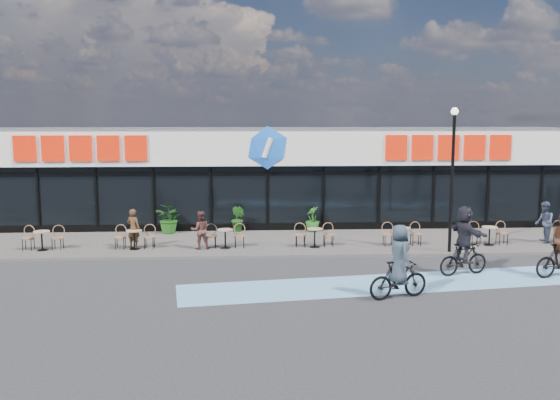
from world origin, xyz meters
name	(u,v)px	position (x,y,z in m)	size (l,w,h in m)	color
ground	(274,272)	(0.00, 0.00, 0.00)	(120.00, 120.00, 0.00)	#28282B
sidewalk	(269,243)	(0.00, 4.50, 0.05)	(44.00, 5.00, 0.10)	#5A5550
bike_lane	(405,283)	(4.00, -1.50, 0.01)	(14.00, 2.20, 0.01)	#689DC4
building	(265,174)	(0.00, 9.93, 2.34)	(30.60, 6.57, 4.75)	black
lamp_post	(453,168)	(6.69, 2.30, 3.27)	(0.28, 0.28, 5.36)	black
bistro_set_1	(43,238)	(-8.68, 3.44, 0.56)	(1.54, 0.62, 0.90)	tan
bistro_set_2	(135,237)	(-5.21, 3.44, 0.56)	(1.54, 0.62, 0.90)	tan
bistro_set_3	(225,236)	(-1.75, 3.44, 0.56)	(1.54, 0.62, 0.90)	tan
bistro_set_4	(314,235)	(1.72, 3.44, 0.56)	(1.54, 0.62, 0.90)	tan
bistro_set_5	(402,234)	(5.18, 3.44, 0.56)	(1.54, 0.62, 0.90)	tan
bistro_set_6	(489,233)	(8.65, 3.44, 0.56)	(1.54, 0.62, 0.90)	tan
potted_plant_left	(170,218)	(-4.26, 6.48, 0.76)	(1.18, 1.02, 1.31)	#225919
potted_plant_mid	(238,219)	(-1.30, 6.67, 0.69)	(0.64, 0.52, 1.17)	#1C4F16
potted_plant_right	(312,219)	(1.98, 6.57, 0.65)	(0.62, 0.62, 1.11)	#1E5017
patron_left	(133,229)	(-5.27, 3.53, 0.87)	(0.56, 0.37, 1.54)	#442C18
patron_right	(200,230)	(-2.69, 3.25, 0.84)	(0.72, 0.56, 1.48)	#4E2C28
pedestrian_a	(544,222)	(11.01, 3.67, 0.94)	(0.81, 0.63, 1.68)	#333C4F
cyclist_a	(464,243)	(6.13, -0.68, 1.07)	(1.85, 1.79, 2.29)	black
cyclist_c	(399,269)	(3.38, -3.07, 0.86)	(1.91, 1.04, 2.13)	black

